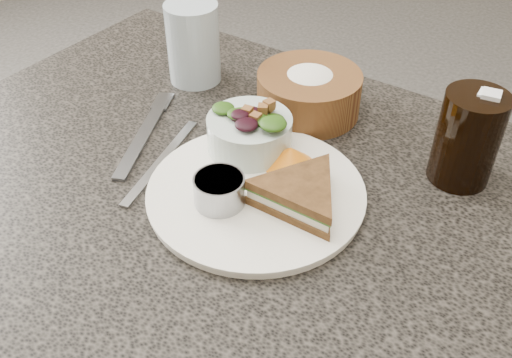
{
  "coord_description": "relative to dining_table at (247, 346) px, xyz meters",
  "views": [
    {
      "loc": [
        0.34,
        -0.47,
        1.24
      ],
      "look_at": [
        0.03,
        -0.01,
        0.78
      ],
      "focal_mm": 40.0,
      "sensor_mm": 36.0,
      "label": 1
    }
  ],
  "objects": [
    {
      "name": "dinner_plate",
      "position": [
        0.03,
        -0.01,
        0.38
      ],
      "size": [
        0.28,
        0.28,
        0.01
      ],
      "primitive_type": "cylinder",
      "color": "white",
      "rests_on": "dining_table"
    },
    {
      "name": "orange_wedge",
      "position": [
        0.04,
        0.05,
        0.4
      ],
      "size": [
        0.1,
        0.1,
        0.03
      ],
      "primitive_type": "cone",
      "rotation": [
        0.0,
        0.0,
        0.5
      ],
      "color": "orange",
      "rests_on": "dinner_plate"
    },
    {
      "name": "dressing_ramekin",
      "position": [
        0.0,
        -0.06,
        0.41
      ],
      "size": [
        0.07,
        0.07,
        0.04
      ],
      "primitive_type": "cylinder",
      "rotation": [
        0.0,
        0.0,
        -0.09
      ],
      "color": "gray",
      "rests_on": "dinner_plate"
    },
    {
      "name": "bread_basket",
      "position": [
        -0.02,
        0.2,
        0.42
      ],
      "size": [
        0.17,
        0.17,
        0.09
      ],
      "primitive_type": null,
      "rotation": [
        0.0,
        0.0,
        -0.04
      ],
      "color": "brown",
      "rests_on": "dining_table"
    },
    {
      "name": "salad_bowl",
      "position": [
        -0.03,
        0.06,
        0.42
      ],
      "size": [
        0.13,
        0.13,
        0.07
      ],
      "primitive_type": null,
      "rotation": [
        0.0,
        0.0,
        0.11
      ],
      "color": "#B0C2BA",
      "rests_on": "dinner_plate"
    },
    {
      "name": "knife",
      "position": [
        -0.12,
        -0.03,
        0.38
      ],
      "size": [
        0.06,
        0.2,
        0.0
      ],
      "primitive_type": "cube",
      "rotation": [
        0.0,
        0.0,
        0.24
      ],
      "color": "#A5A7AB",
      "rests_on": "dining_table"
    },
    {
      "name": "sandwich",
      "position": [
        0.09,
        -0.01,
        0.41
      ],
      "size": [
        0.14,
        0.14,
        0.04
      ],
      "primitive_type": null,
      "rotation": [
        0.0,
        0.0,
        0.01
      ],
      "color": "brown",
      "rests_on": "dinner_plate"
    },
    {
      "name": "water_glass",
      "position": [
        -0.23,
        0.18,
        0.44
      ],
      "size": [
        0.11,
        0.11,
        0.13
      ],
      "primitive_type": "cylinder",
      "rotation": [
        0.0,
        0.0,
        0.41
      ],
      "color": "#A4B6C1",
      "rests_on": "dining_table"
    },
    {
      "name": "fork",
      "position": [
        -0.18,
        -0.0,
        0.38
      ],
      "size": [
        0.1,
        0.19,
        0.01
      ],
      "primitive_type": "cube",
      "rotation": [
        0.0,
        0.0,
        0.42
      ],
      "color": "gray",
      "rests_on": "dining_table"
    },
    {
      "name": "dining_table",
      "position": [
        0.0,
        0.0,
        0.0
      ],
      "size": [
        1.0,
        0.7,
        0.75
      ],
      "primitive_type": "cube",
      "color": "black",
      "rests_on": "floor"
    },
    {
      "name": "cola_glass",
      "position": [
        0.23,
        0.18,
        0.44
      ],
      "size": [
        0.1,
        0.1,
        0.14
      ],
      "primitive_type": null,
      "rotation": [
        0.0,
        0.0,
        0.19
      ],
      "color": "black",
      "rests_on": "dining_table"
    }
  ]
}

